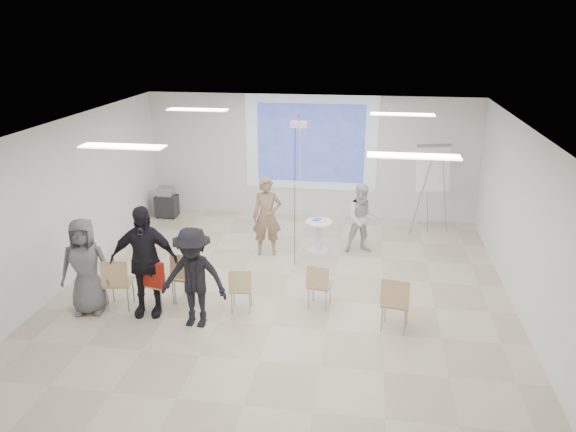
# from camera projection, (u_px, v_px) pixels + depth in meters

# --- Properties ---
(floor) EXTENTS (8.00, 9.00, 0.10)m
(floor) POSITION_uv_depth(u_px,v_px,m) (281.00, 300.00, 9.96)
(floor) COLOR beige
(floor) RESTS_ON ground
(ceiling) EXTENTS (8.00, 9.00, 0.10)m
(ceiling) POSITION_uv_depth(u_px,v_px,m) (281.00, 126.00, 8.95)
(ceiling) COLOR white
(ceiling) RESTS_ON wall_back
(wall_back) EXTENTS (8.00, 0.10, 3.00)m
(wall_back) POSITION_uv_depth(u_px,v_px,m) (311.00, 157.00, 13.70)
(wall_back) COLOR silver
(wall_back) RESTS_ON floor
(wall_left) EXTENTS (0.10, 9.00, 3.00)m
(wall_left) POSITION_uv_depth(u_px,v_px,m) (58.00, 206.00, 10.03)
(wall_left) COLOR silver
(wall_left) RESTS_ON floor
(wall_right) EXTENTS (0.10, 9.00, 3.00)m
(wall_right) POSITION_uv_depth(u_px,v_px,m) (533.00, 230.00, 8.88)
(wall_right) COLOR silver
(wall_right) RESTS_ON floor
(projection_halo) EXTENTS (3.20, 0.01, 2.30)m
(projection_halo) POSITION_uv_depth(u_px,v_px,m) (311.00, 143.00, 13.53)
(projection_halo) COLOR silver
(projection_halo) RESTS_ON wall_back
(projection_image) EXTENTS (2.60, 0.01, 1.90)m
(projection_image) POSITION_uv_depth(u_px,v_px,m) (311.00, 143.00, 13.51)
(projection_image) COLOR #3042A5
(projection_image) RESTS_ON wall_back
(pedestal_table) EXTENTS (0.74, 0.74, 0.70)m
(pedestal_table) POSITION_uv_depth(u_px,v_px,m) (319.00, 234.00, 11.78)
(pedestal_table) COLOR white
(pedestal_table) RESTS_ON floor
(player_left) EXTENTS (0.76, 0.59, 1.87)m
(player_left) POSITION_uv_depth(u_px,v_px,m) (267.00, 211.00, 11.51)
(player_left) COLOR #95755B
(player_left) RESTS_ON floor
(player_right) EXTENTS (0.92, 0.80, 1.64)m
(player_right) POSITION_uv_depth(u_px,v_px,m) (363.00, 215.00, 11.67)
(player_right) COLOR silver
(player_right) RESTS_ON floor
(controller_left) EXTENTS (0.06, 0.11, 0.04)m
(controller_left) POSITION_uv_depth(u_px,v_px,m) (278.00, 194.00, 11.62)
(controller_left) COLOR white
(controller_left) RESTS_ON player_left
(controller_right) EXTENTS (0.07, 0.14, 0.04)m
(controller_right) POSITION_uv_depth(u_px,v_px,m) (355.00, 198.00, 11.83)
(controller_right) COLOR silver
(controller_right) RESTS_ON player_right
(chair_far_left) EXTENTS (0.50, 0.53, 0.92)m
(chair_far_left) POSITION_uv_depth(u_px,v_px,m) (117.00, 280.00, 9.36)
(chair_far_left) COLOR tan
(chair_far_left) RESTS_ON floor
(chair_left_mid) EXTENTS (0.53, 0.56, 0.93)m
(chair_left_mid) POSITION_uv_depth(u_px,v_px,m) (154.00, 280.00, 9.36)
(chair_left_mid) COLOR tan
(chair_left_mid) RESTS_ON floor
(chair_left_inner) EXTENTS (0.50, 0.53, 0.95)m
(chair_left_inner) POSITION_uv_depth(u_px,v_px,m) (186.00, 274.00, 9.55)
(chair_left_inner) COLOR tan
(chair_left_inner) RESTS_ON floor
(chair_center) EXTENTS (0.42, 0.44, 0.79)m
(chair_center) POSITION_uv_depth(u_px,v_px,m) (241.00, 286.00, 9.30)
(chair_center) COLOR tan
(chair_center) RESTS_ON floor
(chair_right_inner) EXTENTS (0.43, 0.46, 0.80)m
(chair_right_inner) POSITION_uv_depth(u_px,v_px,m) (319.00, 283.00, 9.42)
(chair_right_inner) COLOR tan
(chair_right_inner) RESTS_ON floor
(chair_right_far) EXTENTS (0.50, 0.53, 0.93)m
(chair_right_far) POSITION_uv_depth(u_px,v_px,m) (395.00, 300.00, 8.69)
(chair_right_far) COLOR tan
(chair_right_far) RESTS_ON floor
(red_jacket) EXTENTS (0.47, 0.21, 0.43)m
(red_jacket) POSITION_uv_depth(u_px,v_px,m) (151.00, 274.00, 9.17)
(red_jacket) COLOR #9F1E13
(red_jacket) RESTS_ON chair_left_mid
(laptop) EXTENTS (0.38, 0.30, 0.03)m
(laptop) POSITION_uv_depth(u_px,v_px,m) (189.00, 274.00, 9.66)
(laptop) COLOR black
(laptop) RESTS_ON chair_left_inner
(audience_left) EXTENTS (1.35, 0.93, 2.16)m
(audience_left) POSITION_uv_depth(u_px,v_px,m) (143.00, 253.00, 9.06)
(audience_left) COLOR black
(audience_left) RESTS_ON floor
(audience_mid) EXTENTS (1.25, 0.72, 1.88)m
(audience_mid) POSITION_uv_depth(u_px,v_px,m) (193.00, 271.00, 8.75)
(audience_mid) COLOR black
(audience_mid) RESTS_ON floor
(audience_outer) EXTENTS (1.00, 0.76, 1.84)m
(audience_outer) POSITION_uv_depth(u_px,v_px,m) (85.00, 261.00, 9.17)
(audience_outer) COLOR slate
(audience_outer) RESTS_ON floor
(flipchart_easel) EXTENTS (0.88, 0.69, 2.09)m
(flipchart_easel) POSITION_uv_depth(u_px,v_px,m) (433.00, 169.00, 12.43)
(flipchart_easel) COLOR gray
(flipchart_easel) RESTS_ON floor
(av_cart) EXTENTS (0.51, 0.41, 0.77)m
(av_cart) POSITION_uv_depth(u_px,v_px,m) (167.00, 203.00, 13.94)
(av_cart) COLOR black
(av_cart) RESTS_ON floor
(ceiling_projector) EXTENTS (0.30, 0.25, 3.00)m
(ceiling_projector) POSITION_uv_depth(u_px,v_px,m) (299.00, 131.00, 10.44)
(ceiling_projector) COLOR white
(ceiling_projector) RESTS_ON ceiling
(fluor_panel_nw) EXTENTS (1.20, 0.30, 0.02)m
(fluor_panel_nw) POSITION_uv_depth(u_px,v_px,m) (197.00, 110.00, 11.12)
(fluor_panel_nw) COLOR white
(fluor_panel_nw) RESTS_ON ceiling
(fluor_panel_ne) EXTENTS (1.20, 0.30, 0.02)m
(fluor_panel_ne) POSITION_uv_depth(u_px,v_px,m) (402.00, 114.00, 10.56)
(fluor_panel_ne) COLOR white
(fluor_panel_ne) RESTS_ON ceiling
(fluor_panel_sw) EXTENTS (1.20, 0.30, 0.02)m
(fluor_panel_sw) POSITION_uv_depth(u_px,v_px,m) (123.00, 146.00, 7.85)
(fluor_panel_sw) COLOR white
(fluor_panel_sw) RESTS_ON ceiling
(fluor_panel_se) EXTENTS (1.20, 0.30, 0.02)m
(fluor_panel_se) POSITION_uv_depth(u_px,v_px,m) (414.00, 156.00, 7.29)
(fluor_panel_se) COLOR white
(fluor_panel_se) RESTS_ON ceiling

